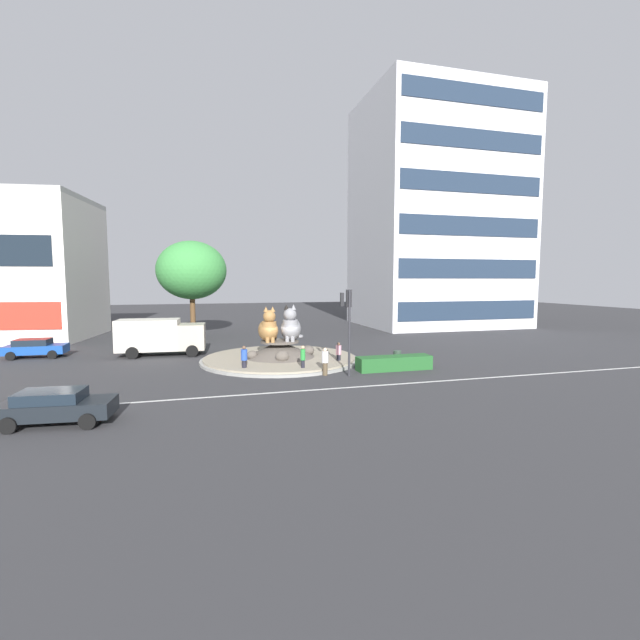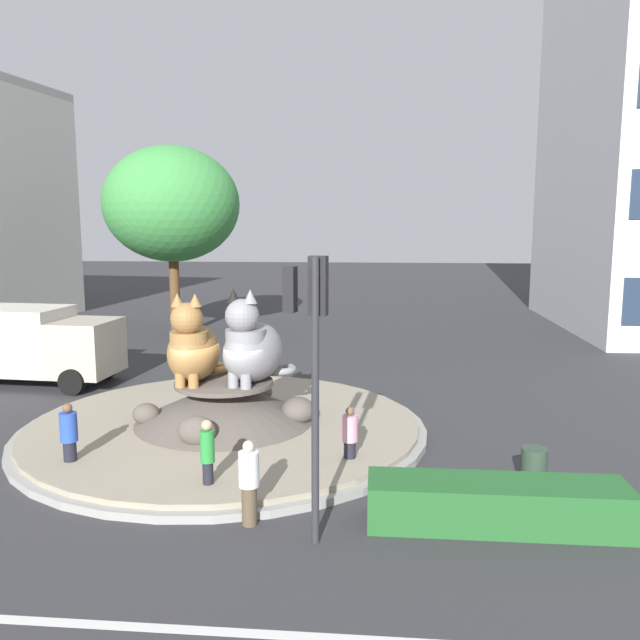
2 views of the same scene
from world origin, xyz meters
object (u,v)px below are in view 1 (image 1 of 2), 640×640
Objects in this scene: broadleaf_tree_behind_island at (192,270)px; hatchback_near_shophouse at (35,348)px; delivery_box_truck at (160,336)px; pedestrian_blue_shirt at (244,359)px; pedestrian_green_shirt at (303,358)px; litter_bin at (397,357)px; traffic_light_mast at (348,313)px; cat_statue_grey at (291,327)px; office_tower at (436,215)px; pedestrian_pink_shirt at (339,353)px; pedestrian_white_shirt at (325,361)px; cat_statue_tabby at (268,329)px; sedan_on_far_lane at (56,406)px.

hatchback_near_shophouse is (-11.30, -8.51, -6.00)m from broadleaf_tree_behind_island.
broadleaf_tree_behind_island is 11.56m from delivery_box_truck.
broadleaf_tree_behind_island is 19.25m from pedestrian_blue_shirt.
pedestrian_green_shirt is 3.70m from pedestrian_blue_shirt.
broadleaf_tree_behind_island is at bearing 127.67° from litter_bin.
traffic_light_mast is at bearing -29.24° from hatchback_near_shophouse.
pedestrian_blue_shirt is (-3.55, 1.01, -0.04)m from pedestrian_green_shirt.
office_tower is (23.24, 20.05, 11.71)m from cat_statue_grey.
litter_bin is (4.09, -0.64, -0.35)m from pedestrian_pink_shirt.
delivery_box_truck is at bearing 154.07° from litter_bin.
pedestrian_pink_shirt is 4.16m from litter_bin.
office_tower is at bearing 59.20° from pedestrian_green_shirt.
office_tower reaches higher than delivery_box_truck.
cat_statue_grey is 2.92× the size of litter_bin.
office_tower is 36.32m from pedestrian_white_shirt.
office_tower reaches higher than hatchback_near_shophouse.
litter_bin is at bearing 69.21° from cat_statue_tabby.
sedan_on_far_lane is at bearing -44.00° from cat_statue_tabby.
cat_statue_tabby reaches higher than pedestrian_pink_shirt.
pedestrian_blue_shirt is 1.88× the size of litter_bin.
pedestrian_white_shirt is at bearing -40.75° from delivery_box_truck.
delivery_box_truck is (2.75, 15.96, 0.80)m from sedan_on_far_lane.
pedestrian_pink_shirt is at bearing -21.13° from hatchback_near_shophouse.
office_tower reaches higher than pedestrian_white_shirt.
cat_statue_grey reaches higher than pedestrian_pink_shirt.
pedestrian_white_shirt is 14.44m from delivery_box_truck.
cat_statue_grey is 0.60× the size of sedan_on_far_lane.
office_tower reaches higher than pedestrian_pink_shirt.
traffic_light_mast is 3.24m from pedestrian_white_shirt.
cat_statue_tabby is 34.08m from office_tower.
litter_bin is (-16.33, -23.19, -13.68)m from office_tower.
hatchback_near_shophouse is at bearing 115.09° from sedan_on_far_lane.
litter_bin is at bearing -49.54° from pedestrian_white_shirt.
traffic_light_mast is 3.38× the size of pedestrian_pink_shirt.
cat_statue_grey is at bearing 101.35° from pedestrian_green_shirt.
pedestrian_green_shirt is (-0.13, -4.28, -1.50)m from cat_statue_grey.
cat_statue_tabby is at bearing 52.61° from sedan_on_far_lane.
pedestrian_green_shirt is at bearing -133.43° from office_tower.
broadleaf_tree_behind_island reaches higher than litter_bin.
broadleaf_tree_behind_island is 5.70× the size of pedestrian_white_shirt.
pedestrian_blue_shirt is (-5.95, 2.64, -2.94)m from traffic_light_mast.
hatchback_near_shophouse reaches higher than sedan_on_far_lane.
pedestrian_white_shirt is 1.60m from pedestrian_green_shirt.
cat_statue_grey is 6.48m from traffic_light_mast.
cat_statue_tabby is at bearing -71.19° from cat_statue_grey.
office_tower reaches higher than pedestrian_green_shirt.
pedestrian_blue_shirt is at bearing 84.53° from pedestrian_white_shirt.
delivery_box_truck reaches higher than hatchback_near_shophouse.
pedestrian_white_shirt is (2.62, -5.35, -1.49)m from cat_statue_tabby.
office_tower is 36.23m from pedestrian_green_shirt.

